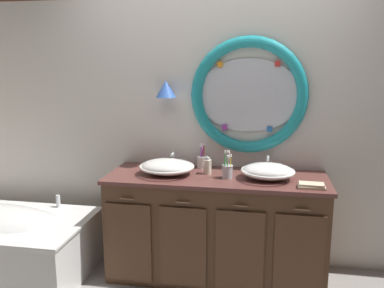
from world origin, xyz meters
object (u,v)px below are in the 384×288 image
object	(u,v)px
folded_hand_towel	(311,186)
toothbrush_holder_right	(227,171)
sink_basin_right	(268,171)
soap_dispenser	(207,166)
sink_basin_left	(167,167)
toothbrush_holder_left	(202,161)

from	to	relation	value
folded_hand_towel	toothbrush_holder_right	bearing A→B (deg)	167.07
sink_basin_right	soap_dispenser	bearing A→B (deg)	171.47
soap_dispenser	folded_hand_towel	size ratio (longest dim) A/B	0.76
soap_dispenser	sink_basin_left	bearing A→B (deg)	-167.33
sink_basin_left	toothbrush_holder_left	bearing A→B (deg)	45.28
sink_basin_left	folded_hand_towel	size ratio (longest dim) A/B	2.32
toothbrush_holder_left	folded_hand_towel	xyz separation A→B (m)	(0.86, -0.42, -0.04)
soap_dispenser	sink_basin_right	bearing A→B (deg)	-8.53
sink_basin_right	toothbrush_holder_right	size ratio (longest dim) A/B	1.88
toothbrush_holder_right	toothbrush_holder_left	bearing A→B (deg)	131.18
folded_hand_towel	sink_basin_left	bearing A→B (deg)	171.30
toothbrush_holder_left	folded_hand_towel	bearing A→B (deg)	-25.97
sink_basin_left	toothbrush_holder_left	distance (m)	0.35
sink_basin_left	folded_hand_towel	bearing A→B (deg)	-8.70
toothbrush_holder_left	toothbrush_holder_right	xyz separation A→B (m)	(0.24, -0.28, 0.00)
toothbrush_holder_left	toothbrush_holder_right	bearing A→B (deg)	-48.82
sink_basin_left	folded_hand_towel	distance (m)	1.13
toothbrush_holder_right	folded_hand_towel	size ratio (longest dim) A/B	1.15
toothbrush_holder_left	folded_hand_towel	size ratio (longest dim) A/B	1.14
soap_dispenser	folded_hand_towel	world-z (taller)	soap_dispenser
sink_basin_right	toothbrush_holder_left	size ratio (longest dim) A/B	1.91
sink_basin_right	toothbrush_holder_left	xyz separation A→B (m)	(-0.55, 0.25, -0.00)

